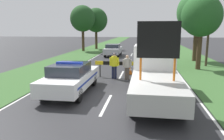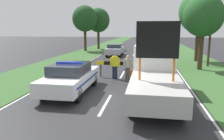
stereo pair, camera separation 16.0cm
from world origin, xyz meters
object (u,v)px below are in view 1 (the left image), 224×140
(traffic_cone_near_police, at_px, (130,70))
(queued_car_hatch_blue, at_px, (152,58))
(roadside_tree_mid_left, at_px, (197,12))
(utility_pole, at_px, (209,21))
(pedestrian_civilian, at_px, (127,65))
(roadside_tree_near_left, at_px, (83,19))
(police_car, at_px, (71,78))
(road_barrier, at_px, (119,64))
(queued_car_sedan_silver, at_px, (113,50))
(traffic_cone_centre_front, at_px, (145,72))
(roadside_tree_mid_right, at_px, (202,16))
(police_officer, at_px, (114,64))
(work_truck, at_px, (155,73))
(roadside_tree_near_right, at_px, (96,20))

(traffic_cone_near_police, height_order, queued_car_hatch_blue, queued_car_hatch_blue)
(roadside_tree_mid_left, height_order, utility_pole, utility_pole)
(pedestrian_civilian, distance_m, utility_pole, 9.32)
(pedestrian_civilian, bearing_deg, roadside_tree_near_left, 90.15)
(police_car, relative_size, road_barrier, 1.47)
(queued_car_sedan_silver, bearing_deg, roadside_tree_near_left, -45.09)
(police_car, relative_size, roadside_tree_near_left, 0.74)
(traffic_cone_centre_front, bearing_deg, roadside_tree_near_left, 118.43)
(queued_car_hatch_blue, relative_size, roadside_tree_mid_right, 0.74)
(pedestrian_civilian, height_order, traffic_cone_near_police, pedestrian_civilian)
(police_officer, xyz_separation_m, queued_car_sedan_silver, (-1.83, 12.24, -0.26))
(pedestrian_civilian, xyz_separation_m, roadside_tree_mid_left, (6.07, 9.23, 3.87))
(queued_car_sedan_silver, bearing_deg, roadside_tree_mid_right, 134.99)
(roadside_tree_mid_right, relative_size, utility_pole, 0.78)
(work_truck, distance_m, queued_car_sedan_silver, 16.31)
(queued_car_hatch_blue, xyz_separation_m, roadside_tree_mid_right, (3.61, -1.08, 3.41))
(roadside_tree_near_right, height_order, roadside_tree_mid_right, roadside_tree_near_right)
(pedestrian_civilian, xyz_separation_m, roadside_tree_mid_right, (5.34, 4.38, 3.23))
(queued_car_sedan_silver, bearing_deg, roadside_tree_near_right, -65.42)
(work_truck, bearing_deg, queued_car_sedan_silver, -72.71)
(traffic_cone_centre_front, bearing_deg, roadside_tree_mid_left, 59.20)
(traffic_cone_near_police, distance_m, roadside_tree_mid_left, 10.68)
(pedestrian_civilian, bearing_deg, traffic_cone_centre_front, 16.06)
(police_car, distance_m, pedestrian_civilian, 4.18)
(traffic_cone_near_police, distance_m, utility_pole, 8.53)
(police_officer, distance_m, traffic_cone_centre_front, 2.24)
(work_truck, distance_m, roadside_tree_mid_left, 13.84)
(police_officer, height_order, roadside_tree_mid_left, roadside_tree_mid_left)
(pedestrian_civilian, height_order, roadside_tree_near_left, roadside_tree_near_left)
(roadside_tree_mid_left, distance_m, utility_pole, 3.27)
(queued_car_sedan_silver, xyz_separation_m, roadside_tree_mid_left, (8.75, -3.17, 4.06))
(traffic_cone_near_police, relative_size, roadside_tree_mid_right, 0.11)
(roadside_tree_mid_right, bearing_deg, queued_car_sedan_silver, 134.99)
(road_barrier, xyz_separation_m, roadside_tree_near_left, (-7.30, 16.99, 3.77))
(traffic_cone_near_police, xyz_separation_m, roadside_tree_near_right, (-6.74, 19.52, 4.24))
(pedestrian_civilian, xyz_separation_m, queued_car_sedan_silver, (-2.68, 12.40, -0.19))
(traffic_cone_near_police, relative_size, utility_pole, 0.09)
(traffic_cone_near_police, bearing_deg, roadside_tree_near_left, 116.40)
(traffic_cone_near_police, height_order, roadside_tree_near_right, roadside_tree_near_right)
(roadside_tree_mid_left, bearing_deg, queued_car_sedan_silver, 160.09)
(queued_car_sedan_silver, distance_m, utility_pole, 11.46)
(road_barrier, xyz_separation_m, queued_car_hatch_blue, (2.29, 4.84, -0.14))
(traffic_cone_centre_front, bearing_deg, roadside_tree_near_right, 111.18)
(roadside_tree_near_left, bearing_deg, traffic_cone_centre_front, -61.57)
(police_car, relative_size, roadside_tree_mid_left, 0.70)
(road_barrier, relative_size, roadside_tree_near_right, 0.50)
(police_car, relative_size, police_officer, 2.87)
(work_truck, xyz_separation_m, roadside_tree_mid_right, (3.75, 7.72, 3.02))
(pedestrian_civilian, distance_m, queued_car_hatch_blue, 5.73)
(road_barrier, xyz_separation_m, roadside_tree_mid_right, (5.91, 3.76, 3.27))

